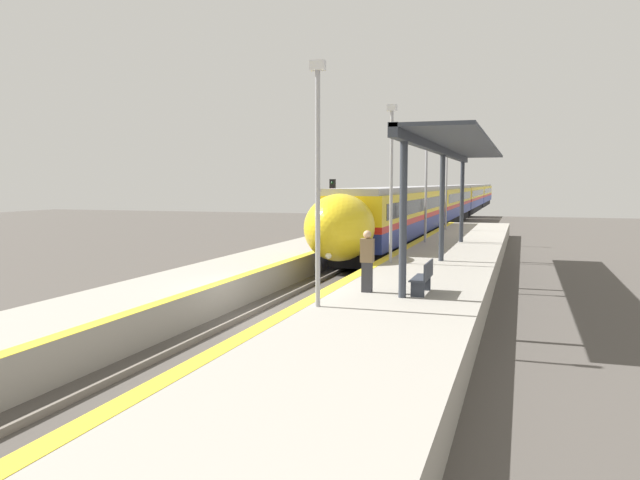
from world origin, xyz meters
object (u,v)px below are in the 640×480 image
Objects in this scene: train at (457,200)px; lamppost_mid at (391,174)px; lamppost_far at (426,176)px; platform_bench at (424,277)px; lamppost_near at (318,169)px; lamppost_farthest at (447,178)px; railway_signal at (333,211)px; person_waiting at (367,260)px.

lamppost_mid reaches higher than train.
lamppost_far is at bearing 90.00° from lamppost_mid.
platform_bench is 0.26× the size of lamppost_near.
lamppost_mid and lamppost_farthest have the same top height.
lamppost_mid is at bearing -87.28° from train.
person_waiting is at bearing -69.28° from railway_signal.
lamppost_near is 17.56m from lamppost_far.
railway_signal is at bearing -93.25° from train.
lamppost_far is (0.00, 8.78, 0.00)m from lamppost_mid.
lamppost_farthest is at bearing 90.00° from lamppost_far.
lamppost_farthest reaches higher than person_waiting.
train reaches higher than platform_bench.
lamppost_near is at bearing -87.71° from train.
train is 16.14× the size of lamppost_mid.
railway_signal is 0.70× the size of lamppost_farthest.
train is 23.02× the size of railway_signal.
platform_bench is 15.44m from lamppost_far.
platform_bench is 4.44m from lamppost_near.
lamppost_far is (-0.67, 15.22, 2.46)m from person_waiting.
lamppost_mid is (0.00, 8.78, 0.00)m from lamppost_near.
lamppost_mid is 8.78m from lamppost_far.
platform_bench is 0.26× the size of lamppost_farthest.
lamppost_mid is (-2.21, 6.23, 2.88)m from platform_bench.
lamppost_near and lamppost_mid have the same top height.
train is at bearing 94.79° from platform_bench.
person_waiting is 0.29× the size of lamppost_far.
train is 39.48m from railway_signal.
train is 55.59× the size of person_waiting.
person_waiting is at bearing -88.41° from lamppost_farthest.
lamppost_near reaches higher than train.
lamppost_far reaches higher than railway_signal.
train is 16.14× the size of lamppost_near.
railway_signal is 5.07m from lamppost_far.
lamppost_farthest is at bearing 67.04° from railway_signal.
lamppost_near is 1.00× the size of lamppost_farthest.
lamppost_near is at bearing -90.00° from lamppost_farthest.
train is 53.00m from person_waiting.
train is at bearing 94.37° from lamppost_farthest.
lamppost_mid is (4.45, -7.07, 1.74)m from railway_signal.
platform_bench is (4.42, -52.71, -0.72)m from train.
train is at bearing 93.11° from person_waiting.
platform_bench is at bearing -63.41° from railway_signal.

